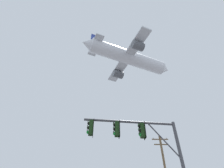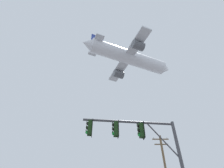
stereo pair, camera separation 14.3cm
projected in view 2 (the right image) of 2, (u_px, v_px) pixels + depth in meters
signal_pole_near at (141, 143)px, 10.29m from camera, size 5.80×0.89×6.48m
airplane at (129, 58)px, 43.76m from camera, size 23.35×18.03×6.59m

